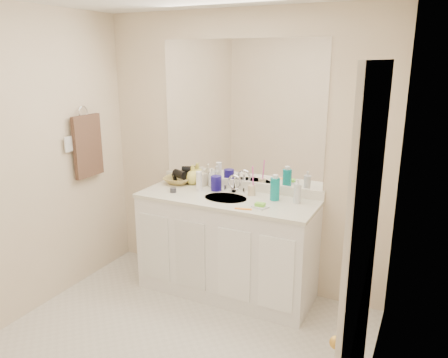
% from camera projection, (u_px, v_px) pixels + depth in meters
% --- Properties ---
extents(wall_back, '(2.60, 0.02, 2.40)m').
position_uv_depth(wall_back, '(240.00, 154.00, 3.81)').
color(wall_back, beige).
rests_on(wall_back, floor).
extents(wall_left, '(0.02, 2.60, 2.40)m').
position_uv_depth(wall_left, '(9.00, 170.00, 3.23)').
color(wall_left, beige).
rests_on(wall_left, floor).
extents(wall_right, '(0.02, 2.60, 2.40)m').
position_uv_depth(wall_right, '(375.00, 229.00, 2.13)').
color(wall_right, beige).
rests_on(wall_right, floor).
extents(vanity_cabinet, '(1.50, 0.55, 0.85)m').
position_uv_depth(vanity_cabinet, '(227.00, 247.00, 3.78)').
color(vanity_cabinet, white).
rests_on(vanity_cabinet, floor).
extents(countertop, '(1.52, 0.57, 0.03)m').
position_uv_depth(countertop, '(227.00, 199.00, 3.66)').
color(countertop, silver).
rests_on(countertop, vanity_cabinet).
extents(backsplash, '(1.52, 0.03, 0.08)m').
position_uv_depth(backsplash, '(239.00, 185.00, 3.87)').
color(backsplash, white).
rests_on(backsplash, countertop).
extents(sink_basin, '(0.37, 0.37, 0.02)m').
position_uv_depth(sink_basin, '(226.00, 199.00, 3.64)').
color(sink_basin, '#B4AB9D').
rests_on(sink_basin, countertop).
extents(faucet, '(0.02, 0.02, 0.11)m').
position_uv_depth(faucet, '(235.00, 186.00, 3.78)').
color(faucet, silver).
rests_on(faucet, countertop).
extents(mirror, '(1.48, 0.01, 1.20)m').
position_uv_depth(mirror, '(241.00, 112.00, 3.70)').
color(mirror, white).
rests_on(mirror, wall_back).
extents(blue_mug, '(0.12, 0.12, 0.13)m').
position_uv_depth(blue_mug, '(216.00, 183.00, 3.82)').
color(blue_mug, navy).
rests_on(blue_mug, countertop).
extents(tan_cup, '(0.07, 0.07, 0.09)m').
position_uv_depth(tan_cup, '(252.00, 190.00, 3.69)').
color(tan_cup, beige).
rests_on(tan_cup, countertop).
extents(toothbrush, '(0.01, 0.04, 0.21)m').
position_uv_depth(toothbrush, '(253.00, 178.00, 3.66)').
color(toothbrush, '#F941B7').
rests_on(toothbrush, tan_cup).
extents(mouthwash_bottle, '(0.09, 0.09, 0.19)m').
position_uv_depth(mouthwash_bottle, '(275.00, 189.00, 3.56)').
color(mouthwash_bottle, '#0B8A8B').
rests_on(mouthwash_bottle, countertop).
extents(clear_pump_bottle, '(0.08, 0.08, 0.16)m').
position_uv_depth(clear_pump_bottle, '(297.00, 193.00, 3.49)').
color(clear_pump_bottle, silver).
rests_on(clear_pump_bottle, countertop).
extents(soap_dish, '(0.14, 0.12, 0.01)m').
position_uv_depth(soap_dish, '(260.00, 207.00, 3.39)').
color(soap_dish, silver).
rests_on(soap_dish, countertop).
extents(green_soap, '(0.08, 0.05, 0.03)m').
position_uv_depth(green_soap, '(260.00, 205.00, 3.39)').
color(green_soap, '#7BE437').
rests_on(green_soap, soap_dish).
extents(orange_comb, '(0.14, 0.06, 0.01)m').
position_uv_depth(orange_comb, '(243.00, 209.00, 3.36)').
color(orange_comb, orange).
rests_on(orange_comb, countertop).
extents(dark_jar, '(0.07, 0.07, 0.04)m').
position_uv_depth(dark_jar, '(173.00, 190.00, 3.78)').
color(dark_jar, '#35353D').
rests_on(dark_jar, countertop).
extents(extra_white_bottle, '(0.06, 0.06, 0.17)m').
position_uv_depth(extra_white_bottle, '(199.00, 181.00, 3.82)').
color(extra_white_bottle, white).
rests_on(extra_white_bottle, countertop).
extents(soap_bottle_white, '(0.08, 0.08, 0.17)m').
position_uv_depth(soap_bottle_white, '(212.00, 177.00, 3.93)').
color(soap_bottle_white, silver).
rests_on(soap_bottle_white, countertop).
extents(soap_bottle_cream, '(0.09, 0.09, 0.18)m').
position_uv_depth(soap_bottle_cream, '(202.00, 176.00, 3.96)').
color(soap_bottle_cream, beige).
rests_on(soap_bottle_cream, countertop).
extents(soap_bottle_yellow, '(0.17, 0.17, 0.18)m').
position_uv_depth(soap_bottle_yellow, '(193.00, 175.00, 4.01)').
color(soap_bottle_yellow, '#E8DD5A').
rests_on(soap_bottle_yellow, countertop).
extents(wicker_basket, '(0.28, 0.28, 0.06)m').
position_uv_depth(wicker_basket, '(178.00, 180.00, 4.04)').
color(wicker_basket, '#A38741').
rests_on(wicker_basket, countertop).
extents(hair_dryer, '(0.17, 0.13, 0.07)m').
position_uv_depth(hair_dryer, '(180.00, 174.00, 4.02)').
color(hair_dryer, black).
rests_on(hair_dryer, wicker_basket).
extents(towel_ring, '(0.01, 0.11, 0.11)m').
position_uv_depth(towel_ring, '(83.00, 112.00, 3.80)').
color(towel_ring, silver).
rests_on(towel_ring, wall_left).
extents(hand_towel, '(0.04, 0.32, 0.55)m').
position_uv_depth(hand_towel, '(88.00, 146.00, 3.87)').
color(hand_towel, '#302119').
rests_on(hand_towel, towel_ring).
extents(switch_plate, '(0.01, 0.08, 0.13)m').
position_uv_depth(switch_plate, '(68.00, 144.00, 3.69)').
color(switch_plate, silver).
rests_on(switch_plate, wall_left).
extents(door, '(0.02, 0.82, 2.00)m').
position_uv_depth(door, '(358.00, 294.00, 1.93)').
color(door, silver).
rests_on(door, floor).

